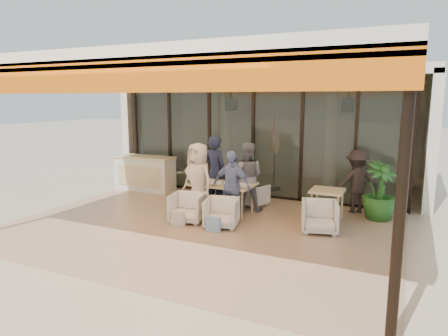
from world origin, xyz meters
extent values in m
plane|color=#C6B293|center=(0.00, 0.00, 0.00)|extent=(70.00, 70.00, 0.00)
cube|color=tan|center=(0.00, 0.00, 0.01)|extent=(8.00, 6.00, 0.01)
cube|color=silver|center=(0.00, 0.00, 3.30)|extent=(8.00, 6.00, 0.20)
cube|color=#DA5E0B|center=(0.00, -2.94, 3.02)|extent=(8.00, 0.12, 0.45)
cube|color=orange|center=(0.00, -2.25, 3.14)|extent=(8.00, 1.50, 0.06)
cylinder|color=black|center=(3.88, -2.88, 1.60)|extent=(0.12, 0.12, 3.20)
cylinder|color=black|center=(-3.88, 2.88, 1.60)|extent=(0.12, 0.12, 3.20)
cylinder|color=black|center=(3.88, 2.88, 1.60)|extent=(0.12, 0.12, 3.20)
cube|color=#9EADA3|center=(0.00, 3.00, 1.60)|extent=(8.00, 0.03, 3.20)
cube|color=black|center=(0.00, 3.00, 0.04)|extent=(8.00, 0.10, 0.08)
cube|color=black|center=(0.00, 3.00, 3.16)|extent=(8.00, 0.10, 0.08)
cube|color=black|center=(-4.00, 3.00, 1.60)|extent=(0.08, 0.10, 3.20)
cube|color=black|center=(-2.70, 3.00, 1.60)|extent=(0.08, 0.10, 3.20)
cube|color=black|center=(-1.35, 3.00, 1.60)|extent=(0.08, 0.10, 3.20)
cube|color=black|center=(0.00, 3.00, 1.60)|extent=(0.08, 0.10, 3.20)
cube|color=black|center=(1.35, 3.00, 1.60)|extent=(0.08, 0.10, 3.20)
cube|color=black|center=(2.70, 3.00, 1.60)|extent=(0.08, 0.10, 3.20)
cube|color=black|center=(4.00, 3.00, 1.60)|extent=(0.08, 0.10, 3.20)
cube|color=silver|center=(0.00, 6.50, 1.70)|extent=(9.00, 0.25, 3.40)
cube|color=silver|center=(-4.40, 4.75, 1.70)|extent=(0.25, 3.50, 3.40)
cube|color=silver|center=(4.40, 4.75, 1.70)|extent=(0.25, 3.50, 3.40)
cube|color=silver|center=(0.00, 4.75, 3.40)|extent=(9.00, 3.50, 0.25)
cube|color=beige|center=(0.00, 4.75, 0.01)|extent=(8.00, 3.50, 0.02)
cylinder|color=silver|center=(-1.60, 4.60, 1.50)|extent=(0.40, 0.40, 3.00)
cylinder|color=silver|center=(1.80, 4.60, 1.50)|extent=(0.40, 0.40, 3.00)
cylinder|color=black|center=(-1.20, 4.20, 3.00)|extent=(0.03, 0.03, 0.70)
cube|color=black|center=(-1.20, 4.20, 2.55)|extent=(0.30, 0.30, 0.40)
sphere|color=#FFBF72|center=(-1.20, 4.20, 2.55)|extent=(0.18, 0.18, 0.18)
cylinder|color=black|center=(2.30, 4.20, 3.00)|extent=(0.03, 0.03, 0.70)
cube|color=black|center=(2.30, 4.20, 2.55)|extent=(0.30, 0.30, 0.40)
sphere|color=#FFBF72|center=(2.30, 4.20, 2.55)|extent=(0.18, 0.18, 0.18)
cylinder|color=black|center=(0.30, 4.00, 0.05)|extent=(0.40, 0.40, 0.05)
cylinder|color=black|center=(0.30, 4.00, 1.05)|extent=(0.04, 0.04, 2.10)
cone|color=orange|center=(0.30, 4.00, 1.70)|extent=(0.32, 0.32, 1.10)
cube|color=silver|center=(-3.16, 2.30, 0.50)|extent=(1.80, 0.60, 1.00)
cube|color=beige|center=(-3.16, 2.30, 1.01)|extent=(1.85, 0.65, 0.06)
cube|color=beige|center=(-3.16, 1.99, 0.50)|extent=(1.50, 0.02, 0.60)
cube|color=beige|center=(-0.03, 1.12, 0.72)|extent=(1.50, 0.90, 0.05)
cube|color=white|center=(-0.03, 1.12, 0.74)|extent=(1.30, 0.35, 0.01)
cylinder|color=beige|center=(-0.65, 0.80, 0.35)|extent=(0.06, 0.06, 0.70)
cylinder|color=beige|center=(0.59, 0.80, 0.35)|extent=(0.06, 0.06, 0.70)
cylinder|color=beige|center=(-0.65, 1.44, 0.35)|extent=(0.06, 0.06, 0.70)
cylinder|color=beige|center=(0.59, 1.44, 0.35)|extent=(0.06, 0.06, 0.70)
cylinder|color=white|center=(-0.48, 0.97, 0.81)|extent=(0.06, 0.06, 0.11)
cylinder|color=white|center=(-0.28, 1.32, 0.81)|extent=(0.06, 0.06, 0.11)
cylinder|color=white|center=(0.02, 1.02, 0.81)|extent=(0.06, 0.06, 0.11)
cylinder|color=white|center=(0.27, 1.30, 0.81)|extent=(0.06, 0.06, 0.11)
cylinder|color=white|center=(0.47, 0.92, 0.81)|extent=(0.06, 0.06, 0.11)
cylinder|color=#8C3614|center=(-0.58, 1.27, 0.83)|extent=(0.07, 0.07, 0.16)
cylinder|color=black|center=(-0.13, 1.40, 0.83)|extent=(0.09, 0.09, 0.17)
cylinder|color=black|center=(-0.13, 1.40, 0.93)|extent=(0.10, 0.10, 0.01)
cylinder|color=white|center=(-0.48, 0.82, 0.76)|extent=(0.22, 0.22, 0.01)
cylinder|color=white|center=(0.42, 0.82, 0.76)|extent=(0.22, 0.22, 0.01)
cylinder|color=white|center=(-0.48, 1.44, 0.76)|extent=(0.22, 0.22, 0.01)
cylinder|color=white|center=(0.42, 1.44, 0.76)|extent=(0.22, 0.22, 0.01)
imported|color=white|center=(-0.45, 2.07, 0.31)|extent=(0.71, 0.68, 0.62)
imported|color=white|center=(0.39, 2.07, 0.32)|extent=(0.79, 0.77, 0.64)
imported|color=white|center=(-0.45, 0.17, 0.36)|extent=(0.82, 0.79, 0.72)
imported|color=white|center=(0.39, 0.17, 0.35)|extent=(0.81, 0.78, 0.70)
imported|color=#191E38|center=(-0.45, 1.57, 0.91)|extent=(0.75, 0.58, 1.82)
imported|color=slate|center=(0.39, 1.57, 0.84)|extent=(0.96, 0.84, 1.69)
imported|color=beige|center=(-0.45, 0.67, 0.86)|extent=(0.97, 0.77, 1.73)
imported|color=#6C7EB4|center=(0.39, 0.67, 0.80)|extent=(0.98, 0.51, 1.60)
cube|color=silver|center=(-0.45, -0.23, 0.17)|extent=(0.30, 0.10, 0.34)
cube|color=#99BFD8|center=(0.39, -0.23, 0.17)|extent=(0.30, 0.10, 0.34)
cube|color=beige|center=(2.35, 1.46, 0.72)|extent=(0.70, 0.70, 0.05)
cylinder|color=beige|center=(2.07, 1.18, 0.35)|extent=(0.05, 0.05, 0.70)
cylinder|color=beige|center=(2.63, 1.18, 0.35)|extent=(0.05, 0.05, 0.70)
cylinder|color=beige|center=(2.07, 1.74, 0.35)|extent=(0.05, 0.05, 0.70)
cylinder|color=beige|center=(2.63, 1.74, 0.35)|extent=(0.05, 0.05, 0.70)
imported|color=white|center=(2.35, 0.71, 0.36)|extent=(0.86, 0.83, 0.73)
imported|color=black|center=(2.83, 2.49, 0.77)|extent=(1.14, 1.01, 1.54)
imported|color=#1E5919|center=(3.38, 2.14, 0.67)|extent=(1.06, 1.06, 1.34)
camera|label=1|loc=(3.93, -7.23, 2.72)|focal=32.00mm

